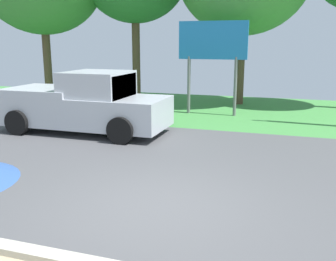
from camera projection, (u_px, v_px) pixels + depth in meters
name	position (u px, v px, depth m)	size (l,w,h in m)	color
ground_plane	(196.00, 160.00, 9.33)	(40.00, 22.00, 0.20)	#4C4C4F
pickup_truck	(85.00, 104.00, 11.84)	(5.20, 2.28, 1.88)	#ADB2BA
roadside_billboard	(213.00, 47.00, 14.32)	(2.60, 0.12, 3.50)	slate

